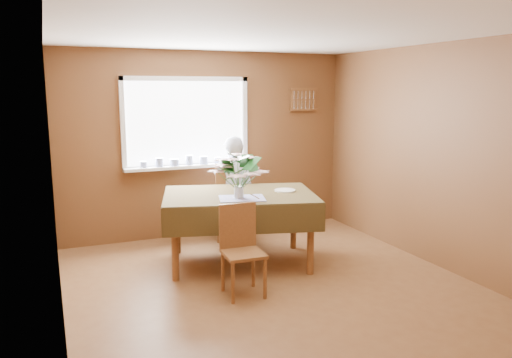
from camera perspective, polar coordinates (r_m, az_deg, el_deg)
name	(u,v)px	position (r m, az deg, el deg)	size (l,w,h in m)	color
floor	(277,291)	(5.14, 2.44, -12.63)	(4.50, 4.50, 0.00)	brown
ceiling	(279,33)	(4.76, 2.68, 16.31)	(4.50, 4.50, 0.00)	white
wall_back	(208,144)	(6.87, -5.53, 3.96)	(4.00, 4.00, 0.00)	brown
wall_front	(453,226)	(2.96, 21.62, -5.06)	(4.00, 4.00, 0.00)	brown
wall_left	(54,183)	(4.34, -22.06, -0.41)	(4.50, 4.50, 0.00)	brown
wall_right	(440,157)	(5.92, 20.33, 2.37)	(4.50, 4.50, 0.00)	brown
window_assembly	(188,139)	(6.73, -7.83, 4.58)	(1.72, 0.20, 1.22)	white
spoon_rack	(303,99)	(7.37, 5.43, 9.06)	(0.44, 0.05, 0.33)	brown
dining_table	(240,202)	(5.70, -1.89, -2.67)	(1.95, 1.57, 0.83)	brown
chair_far	(231,198)	(6.64, -2.89, -2.20)	(0.51, 0.51, 1.05)	brown
chair_near	(241,245)	(4.94, -1.75, -7.53)	(0.39, 0.40, 0.89)	brown
seated_woman	(234,190)	(6.46, -2.56, -1.28)	(0.52, 0.34, 1.41)	white
flower_bouquet	(239,171)	(5.38, -1.99, 0.91)	(0.53, 0.53, 0.46)	white
side_plate	(285,190)	(5.82, 3.33, -1.31)	(0.24, 0.24, 0.01)	white
table_knife	(255,196)	(5.47, -0.14, -2.01)	(0.02, 0.24, 0.00)	silver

